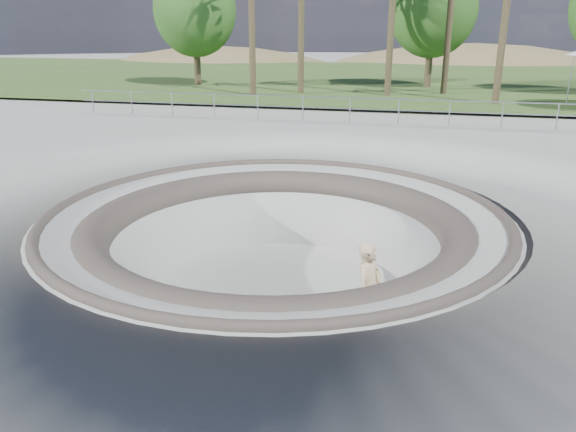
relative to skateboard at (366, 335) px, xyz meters
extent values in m
plane|color=#AFB0AA|center=(-2.26, 1.62, 1.84)|extent=(180.00, 180.00, 0.00)
torus|color=#AFB0AA|center=(-2.26, 1.62, -0.16)|extent=(14.00, 14.00, 4.00)
cylinder|color=#AFB0AA|center=(-2.26, 1.62, -0.11)|extent=(6.60, 6.60, 0.10)
torus|color=#4B413C|center=(-2.26, 1.62, 1.82)|extent=(10.24, 10.24, 0.24)
torus|color=#4B413C|center=(-2.26, 1.62, 1.39)|extent=(8.91, 8.91, 0.81)
cube|color=#3A5522|center=(-2.26, 35.62, 2.06)|extent=(180.00, 36.00, 0.12)
ellipsoid|color=brown|center=(-24.26, 56.62, -4.60)|extent=(50.40, 36.00, 23.40)
ellipsoid|color=brown|center=(5.74, 61.62, -6.03)|extent=(61.60, 44.00, 28.60)
cylinder|color=gray|center=(-2.26, 13.62, 3.01)|extent=(25.00, 0.05, 0.05)
cylinder|color=gray|center=(-2.26, 13.62, 2.56)|extent=(25.00, 0.05, 0.05)
cube|color=olive|center=(0.00, 0.00, 0.01)|extent=(0.78, 0.36, 0.02)
cylinder|color=silver|center=(0.00, 0.00, -0.02)|extent=(0.06, 0.16, 0.03)
cylinder|color=silver|center=(0.00, 0.00, -0.02)|extent=(0.06, 0.16, 0.03)
cylinder|color=white|center=(0.00, 0.00, -0.03)|extent=(0.06, 0.04, 0.06)
cylinder|color=white|center=(0.00, 0.00, -0.03)|extent=(0.06, 0.04, 0.06)
cylinder|color=white|center=(0.00, 0.00, -0.03)|extent=(0.06, 0.04, 0.06)
cylinder|color=white|center=(0.00, 0.00, -0.03)|extent=(0.06, 0.04, 0.06)
imported|color=#D5B889|center=(0.00, 0.00, 0.98)|extent=(0.69, 0.82, 1.92)
cylinder|color=gray|center=(7.71, 21.10, 3.28)|extent=(0.06, 0.06, 2.33)
cylinder|color=brown|center=(-8.82, 21.26, 6.85)|extent=(0.36, 0.36, 9.69)
cylinder|color=brown|center=(-6.43, 22.99, 6.26)|extent=(0.36, 0.36, 8.49)
cylinder|color=brown|center=(1.72, 24.53, 6.60)|extent=(0.36, 0.36, 9.19)
cylinder|color=brown|center=(4.20, 20.62, 6.82)|extent=(0.36, 0.36, 9.63)
cylinder|color=brown|center=(-14.08, 25.90, 4.25)|extent=(0.44, 0.44, 4.48)
ellipsoid|color=#2D581E|center=(-14.08, 25.90, 6.81)|extent=(5.35, 4.87, 5.84)
cylinder|color=brown|center=(0.76, 28.00, 4.27)|extent=(0.44, 0.44, 4.53)
ellipsoid|color=#2D581E|center=(0.76, 28.00, 6.86)|extent=(5.41, 4.92, 5.90)
camera|label=1|loc=(0.81, -9.83, 5.77)|focal=35.00mm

